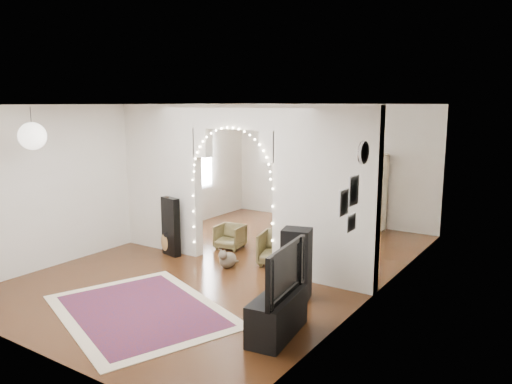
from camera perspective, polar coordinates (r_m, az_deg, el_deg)
The scene contains 25 objects.
floor at distance 8.69m, azimuth -2.35°, elevation -8.14°, with size 7.50×7.50×0.00m, color black.
ceiling at distance 8.25m, azimuth -2.49°, elevation 9.97°, with size 5.00×7.50×0.02m, color white.
wall_back at distance 11.58m, azimuth 8.54°, elevation 3.23°, with size 5.00×0.02×2.70m, color silver.
wall_front at distance 5.82m, azimuth -24.65°, elevation -4.49°, with size 5.00×0.02×2.70m, color silver.
wall_left at distance 10.02m, azimuth -14.09°, elevation 1.96°, with size 0.02×7.50×2.70m, color silver.
wall_right at distance 7.21m, azimuth 13.91°, elevation -1.16°, with size 0.02×7.50×2.70m, color silver.
divider_wall at distance 8.35m, azimuth -2.42°, elevation 1.18°, with size 5.00×0.20×2.70m.
fairy_lights at distance 8.23m, azimuth -2.96°, elevation 1.92°, with size 1.64×0.04×1.60m, color #FFEABF, non-canonical shape.
window at distance 11.26m, azimuth -7.25°, elevation 3.84°, with size 0.04×1.20×1.40m, color white.
wall_clock at distance 6.55m, azimuth 12.24°, elevation 4.42°, with size 0.31×0.31×0.03m, color white.
picture_frames at distance 6.27m, azimuth 10.70°, elevation -1.32°, with size 0.02×0.50×0.70m, color white, non-canonical shape.
paper_lantern at distance 8.00m, azimuth -24.20°, elevation 5.85°, with size 0.40×0.40×0.40m, color white.
ceiling_fan at distance 9.94m, azimuth 4.38°, elevation 8.26°, with size 1.10×1.10×0.30m, color gold, non-canonical shape.
area_rug at distance 6.97m, azimuth -13.05°, elevation -13.08°, with size 2.53×1.89×0.02m, color maroon.
guitar_case at distance 9.13m, azimuth -9.71°, elevation -3.91°, with size 0.40×0.13×1.06m, color black.
acoustic_guitar at distance 9.21m, azimuth -10.00°, elevation -4.66°, with size 0.38×0.22×0.91m.
tabby_cat at distance 8.42m, azimuth -3.29°, elevation -7.69°, with size 0.26×0.55×0.36m.
floor_speaker at distance 7.09m, azimuth 4.63°, elevation -8.19°, with size 0.47×0.43×1.00m.
media_console at distance 6.09m, azimuth 2.44°, elevation -13.89°, with size 0.40×1.00×0.50m, color black.
tv at distance 5.88m, azimuth 2.49°, elevation -8.90°, with size 1.07×0.14×0.62m, color black.
bookcase at distance 11.20m, azimuth 10.58°, elevation 0.25°, with size 1.62×0.41×1.66m, color beige.
dining_table at distance 11.33m, azimuth 6.31°, elevation -0.29°, with size 1.21×0.82×0.76m.
flower_vase at distance 11.30m, azimuth 6.33°, elevation 0.55°, with size 0.18×0.18×0.19m, color white.
dining_chair_left at distance 8.55m, azimuth 2.53°, elevation -6.47°, with size 0.60×0.62×0.56m, color brown.
dining_chair_right at distance 9.49m, azimuth -3.00°, elevation -5.10°, with size 0.49×0.50×0.46m, color brown.
Camera 1 is at (4.84, -6.68, 2.73)m, focal length 35.00 mm.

